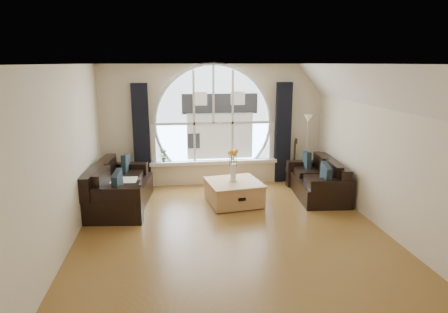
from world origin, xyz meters
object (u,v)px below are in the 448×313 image
sofa_right (317,178)px  guitar (294,160)px  sofa_left (120,187)px  vase_flowers (233,162)px  potted_plant (163,155)px  floor_lamp (307,150)px  coffee_chest (234,191)px

sofa_right → guitar: (-0.19, 1.03, 0.13)m
sofa_left → vase_flowers: (2.18, -0.07, 0.44)m
potted_plant → sofa_left: bearing=-122.5°
guitar → potted_plant: guitar is taller
vase_flowers → guitar: (1.60, 1.18, -0.31)m
floor_lamp → potted_plant: size_ratio=5.24×
sofa_right → vase_flowers: 1.85m
sofa_right → guitar: 1.05m
sofa_right → potted_plant: size_ratio=5.53×
sofa_right → floor_lamp: (0.05, 0.87, 0.40)m
sofa_left → guitar: (3.78, 1.11, 0.13)m
sofa_right → coffee_chest: bearing=-169.2°
sofa_left → floor_lamp: bearing=19.6°
vase_flowers → coffee_chest: bearing=-74.0°
vase_flowers → guitar: vase_flowers is taller
coffee_chest → floor_lamp: floor_lamp is taller
coffee_chest → guitar: guitar is taller
vase_flowers → potted_plant: size_ratio=2.29×
sofa_right → coffee_chest: sofa_right is taller
coffee_chest → vase_flowers: vase_flowers is taller
floor_lamp → sofa_left: bearing=-166.7°
sofa_left → potted_plant: 1.54m
sofa_right → vase_flowers: size_ratio=2.41×
guitar → sofa_left: bearing=-144.1°
floor_lamp → potted_plant: bearing=174.4°
coffee_chest → floor_lamp: 2.19m
coffee_chest → guitar: 2.03m
sofa_left → guitar: size_ratio=1.80×
sofa_left → guitar: 3.95m
floor_lamp → guitar: (-0.24, 0.16, -0.27)m
sofa_left → coffee_chest: size_ratio=1.90×
coffee_chest → potted_plant: potted_plant is taller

